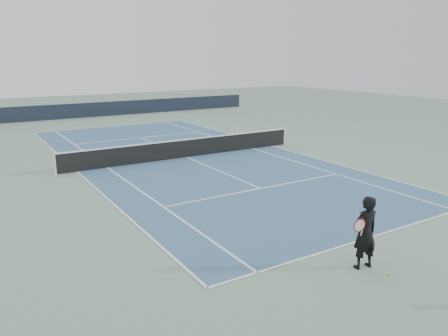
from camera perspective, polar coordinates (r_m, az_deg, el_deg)
ground at (r=22.44m, az=-4.93°, el=1.39°), size 80.00×80.00×0.00m
court_surface at (r=22.44m, az=-4.93°, el=1.41°), size 10.97×23.77×0.01m
tennis_net at (r=22.33m, az=-4.95°, el=2.66°), size 12.90×0.10×1.07m
windscreen_far at (r=38.95m, az=-17.00°, el=7.28°), size 30.00×0.25×1.20m
tennis_player at (r=11.16m, az=17.94°, el=-8.02°), size 0.83×0.59×1.84m
tennis_ball at (r=11.32m, az=20.74°, el=-12.87°), size 0.07×0.07×0.07m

